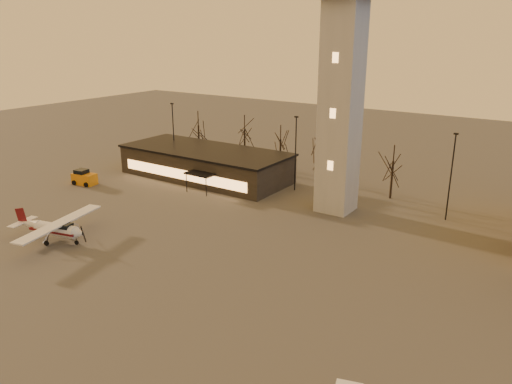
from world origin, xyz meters
TOP-DOWN VIEW (x-y plane):
  - ground at (0.00, 0.00)m, footprint 220.00×220.00m
  - control_tower at (0.00, 30.00)m, footprint 6.80×6.80m
  - terminal at (-21.99, 31.98)m, footprint 25.40×12.20m
  - light_poles at (0.50, 31.00)m, footprint 58.50×12.25m
  - tree_row at (-13.70, 39.16)m, footprint 37.20×9.20m
  - cessna_rear at (-19.50, 5.21)m, footprint 9.11×11.40m
  - service_cart at (-34.07, 19.71)m, footprint 3.56×2.54m

SIDE VIEW (x-z plane):
  - ground at x=0.00m, z-range 0.00..0.00m
  - service_cart at x=-34.07m, z-range -0.25..1.86m
  - cessna_rear at x=-19.50m, z-range -0.50..2.65m
  - terminal at x=-21.99m, z-range 0.01..4.31m
  - light_poles at x=0.50m, z-range 0.34..10.48m
  - tree_row at x=-13.70m, z-range 1.54..10.34m
  - control_tower at x=0.00m, z-range 0.03..32.63m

